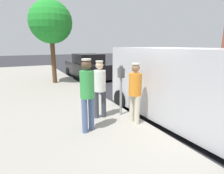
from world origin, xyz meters
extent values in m
plane|color=#2D2D33|center=(0.00, 0.00, 0.00)|extent=(80.00, 80.00, 0.00)
cube|color=#9E998E|center=(3.50, 0.00, 0.07)|extent=(5.00, 32.00, 0.15)
cylinder|color=gray|center=(1.35, -0.55, 0.72)|extent=(0.07, 0.07, 1.15)
cube|color=#4C4C51|center=(1.35, -0.55, 1.44)|extent=(0.14, 0.18, 0.28)
sphere|color=#47474C|center=(1.35, -0.55, 1.61)|extent=(0.12, 0.12, 0.12)
cylinder|color=#4C608C|center=(2.70, 0.06, 0.58)|extent=(0.14, 0.14, 0.86)
cylinder|color=#4C608C|center=(2.50, -0.03, 0.58)|extent=(0.14, 0.14, 0.86)
cylinder|color=green|center=(2.60, 0.01, 1.33)|extent=(0.34, 0.34, 0.64)
sphere|color=brown|center=(2.60, 0.01, 1.80)|extent=(0.23, 0.23, 0.23)
cylinder|color=silver|center=(2.60, 0.01, 1.91)|extent=(0.22, 0.22, 0.04)
cylinder|color=beige|center=(1.30, 0.23, 0.54)|extent=(0.14, 0.14, 0.78)
cylinder|color=beige|center=(1.31, 0.01, 0.54)|extent=(0.14, 0.14, 0.78)
cylinder|color=orange|center=(1.30, 0.12, 1.23)|extent=(0.34, 0.34, 0.59)
sphere|color=#8C6647|center=(1.30, 0.12, 1.65)|extent=(0.21, 0.21, 0.21)
cylinder|color=silver|center=(1.30, 0.12, 1.76)|extent=(0.20, 0.20, 0.04)
cylinder|color=#383D47|center=(2.10, -0.66, 0.55)|extent=(0.14, 0.14, 0.80)
cylinder|color=#383D47|center=(1.88, -0.63, 0.55)|extent=(0.14, 0.14, 0.80)
cylinder|color=white|center=(1.99, -0.65, 1.25)|extent=(0.34, 0.34, 0.60)
sphere|color=beige|center=(1.99, -0.65, 1.68)|extent=(0.22, 0.22, 0.22)
cylinder|color=silver|center=(1.99, -0.65, 1.79)|extent=(0.20, 0.20, 0.04)
cube|color=#BCBCC1|center=(-0.15, 0.67, 1.17)|extent=(2.15, 5.25, 1.96)
cube|color=black|center=(-0.08, -1.78, 1.56)|extent=(1.84, 0.13, 0.88)
cylinder|color=black|center=(0.86, -1.35, 0.34)|extent=(0.24, 0.69, 0.68)
cylinder|color=black|center=(-1.04, -1.41, 0.34)|extent=(0.24, 0.69, 0.68)
cube|color=black|center=(-0.17, -7.77, 0.61)|extent=(1.94, 4.45, 0.89)
cube|color=black|center=(-0.17, -7.55, 1.35)|extent=(1.65, 2.02, 0.60)
cylinder|color=black|center=(0.74, -9.39, 0.30)|extent=(0.24, 0.61, 0.60)
cylinder|color=black|center=(-0.98, -9.44, 0.30)|extent=(0.24, 0.61, 0.60)
cylinder|color=black|center=(0.65, -6.09, 0.30)|extent=(0.24, 0.61, 0.60)
cylinder|color=black|center=(-1.07, -6.14, 0.30)|extent=(0.24, 0.61, 0.60)
cylinder|color=brown|center=(2.24, -6.41, 1.38)|extent=(0.24, 0.24, 2.47)
sphere|color=green|center=(2.24, -6.41, 3.40)|extent=(2.23, 2.23, 2.23)
camera|label=1|loc=(3.98, 3.96, 2.24)|focal=28.98mm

